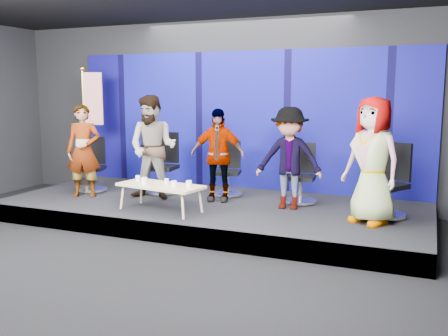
{
  "coord_description": "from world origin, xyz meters",
  "views": [
    {
      "loc": [
        3.36,
        -5.0,
        2.16
      ],
      "look_at": [
        0.27,
        2.4,
        0.92
      ],
      "focal_mm": 40.0,
      "sensor_mm": 36.0,
      "label": 1
    }
  ],
  "objects_px": {
    "chair_e": "(388,193)",
    "mug_a": "(138,178)",
    "chair_a": "(92,173)",
    "panelist_d": "(289,158)",
    "coffee_table": "(160,187)",
    "mug_e": "(189,184)",
    "mug_d": "(174,184)",
    "chair_b": "(163,173)",
    "chair_c": "(228,177)",
    "panelist_c": "(217,155)",
    "mug_b": "(144,181)",
    "panelist_e": "(372,161)",
    "flag_stand": "(90,122)",
    "panelist_a": "(84,151)",
    "mug_c": "(166,181)",
    "panelist_b": "(153,148)",
    "chair_d": "(301,183)"
  },
  "relations": [
    {
      "from": "chair_b",
      "to": "mug_b",
      "type": "bearing_deg",
      "value": -78.63
    },
    {
      "from": "chair_b",
      "to": "panelist_c",
      "type": "bearing_deg",
      "value": -16.9
    },
    {
      "from": "mug_b",
      "to": "chair_a",
      "type": "bearing_deg",
      "value": 150.66
    },
    {
      "from": "mug_c",
      "to": "chair_a",
      "type": "bearing_deg",
      "value": 157.76
    },
    {
      "from": "mug_d",
      "to": "panelist_d",
      "type": "bearing_deg",
      "value": 35.03
    },
    {
      "from": "panelist_a",
      "to": "panelist_b",
      "type": "xyz_separation_m",
      "value": [
        1.22,
        0.32,
        0.08
      ]
    },
    {
      "from": "panelist_d",
      "to": "panelist_e",
      "type": "relative_size",
      "value": 0.9
    },
    {
      "from": "panelist_a",
      "to": "flag_stand",
      "type": "distance_m",
      "value": 1.33
    },
    {
      "from": "chair_a",
      "to": "mug_a",
      "type": "bearing_deg",
      "value": -49.83
    },
    {
      "from": "mug_a",
      "to": "mug_e",
      "type": "xyz_separation_m",
      "value": [
        1.0,
        -0.17,
        0.01
      ]
    },
    {
      "from": "panelist_e",
      "to": "flag_stand",
      "type": "bearing_deg",
      "value": -159.73
    },
    {
      "from": "chair_a",
      "to": "panelist_d",
      "type": "height_order",
      "value": "panelist_d"
    },
    {
      "from": "panelist_e",
      "to": "flag_stand",
      "type": "distance_m",
      "value": 5.64
    },
    {
      "from": "panelist_c",
      "to": "mug_c",
      "type": "distance_m",
      "value": 1.11
    },
    {
      "from": "mug_e",
      "to": "panelist_c",
      "type": "bearing_deg",
      "value": 89.64
    },
    {
      "from": "panelist_a",
      "to": "coffee_table",
      "type": "xyz_separation_m",
      "value": [
        1.78,
        -0.43,
        -0.43
      ]
    },
    {
      "from": "panelist_d",
      "to": "mug_e",
      "type": "bearing_deg",
      "value": -147.66
    },
    {
      "from": "panelist_c",
      "to": "mug_e",
      "type": "height_order",
      "value": "panelist_c"
    },
    {
      "from": "coffee_table",
      "to": "mug_e",
      "type": "bearing_deg",
      "value": -5.12
    },
    {
      "from": "panelist_c",
      "to": "flag_stand",
      "type": "bearing_deg",
      "value": 158.61
    },
    {
      "from": "panelist_a",
      "to": "chair_e",
      "type": "distance_m",
      "value": 5.13
    },
    {
      "from": "panelist_a",
      "to": "mug_c",
      "type": "bearing_deg",
      "value": -33.67
    },
    {
      "from": "panelist_e",
      "to": "mug_a",
      "type": "height_order",
      "value": "panelist_e"
    },
    {
      "from": "chair_c",
      "to": "chair_a",
      "type": "bearing_deg",
      "value": -178.1
    },
    {
      "from": "panelist_b",
      "to": "chair_e",
      "type": "bearing_deg",
      "value": -2.65
    },
    {
      "from": "mug_a",
      "to": "panelist_d",
      "type": "bearing_deg",
      "value": 19.55
    },
    {
      "from": "mug_d",
      "to": "chair_b",
      "type": "bearing_deg",
      "value": 125.08
    },
    {
      "from": "coffee_table",
      "to": "mug_d",
      "type": "bearing_deg",
      "value": -20.98
    },
    {
      "from": "panelist_d",
      "to": "panelist_b",
      "type": "bearing_deg",
      "value": 179.31
    },
    {
      "from": "flag_stand",
      "to": "mug_d",
      "type": "bearing_deg",
      "value": -56.34
    },
    {
      "from": "chair_b",
      "to": "chair_d",
      "type": "xyz_separation_m",
      "value": [
        2.53,
        0.18,
        -0.04
      ]
    },
    {
      "from": "chair_e",
      "to": "mug_e",
      "type": "relative_size",
      "value": 10.63
    },
    {
      "from": "chair_e",
      "to": "mug_a",
      "type": "bearing_deg",
      "value": -136.93
    },
    {
      "from": "flag_stand",
      "to": "mug_b",
      "type": "bearing_deg",
      "value": -61.48
    },
    {
      "from": "panelist_a",
      "to": "panelist_e",
      "type": "distance_m",
      "value": 4.89
    },
    {
      "from": "chair_d",
      "to": "mug_d",
      "type": "relative_size",
      "value": 10.23
    },
    {
      "from": "chair_c",
      "to": "mug_c",
      "type": "relative_size",
      "value": 11.22
    },
    {
      "from": "panelist_d",
      "to": "coffee_table",
      "type": "distance_m",
      "value": 2.07
    },
    {
      "from": "chair_c",
      "to": "chair_e",
      "type": "xyz_separation_m",
      "value": [
        2.79,
        -0.54,
        0.04
      ]
    },
    {
      "from": "panelist_a",
      "to": "mug_e",
      "type": "height_order",
      "value": "panelist_a"
    },
    {
      "from": "chair_d",
      "to": "coffee_table",
      "type": "relative_size",
      "value": 0.69
    },
    {
      "from": "flag_stand",
      "to": "panelist_a",
      "type": "bearing_deg",
      "value": -84.22
    },
    {
      "from": "panelist_e",
      "to": "mug_e",
      "type": "height_order",
      "value": "panelist_e"
    },
    {
      "from": "chair_e",
      "to": "mug_c",
      "type": "xyz_separation_m",
      "value": [
        -3.23,
        -0.92,
        0.1
      ]
    },
    {
      "from": "chair_a",
      "to": "chair_d",
      "type": "height_order",
      "value": "chair_a"
    },
    {
      "from": "coffee_table",
      "to": "mug_e",
      "type": "relative_size",
      "value": 13.89
    },
    {
      "from": "chair_a",
      "to": "panelist_a",
      "type": "height_order",
      "value": "panelist_a"
    },
    {
      "from": "panelist_d",
      "to": "panelist_e",
      "type": "bearing_deg",
      "value": -23.11
    },
    {
      "from": "chair_b",
      "to": "panelist_d",
      "type": "height_order",
      "value": "panelist_d"
    },
    {
      "from": "chair_a",
      "to": "panelist_d",
      "type": "xyz_separation_m",
      "value": [
        3.76,
        0.04,
        0.48
      ]
    }
  ]
}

